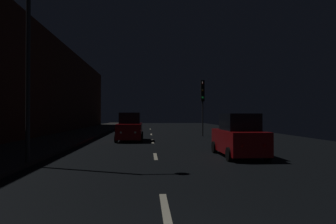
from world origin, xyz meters
name	(u,v)px	position (x,y,z in m)	size (l,w,h in m)	color
ground	(151,135)	(0.00, 24.50, -0.01)	(26.16, 84.00, 0.02)	black
sidewalk_left	(77,135)	(-6.88, 24.50, 0.07)	(4.40, 84.00, 0.15)	#33302D
building_facade_left	(33,80)	(-9.48, 21.00, 4.69)	(0.80, 63.00, 9.37)	#472319
lane_centerline	(152,141)	(0.00, 18.68, 0.01)	(0.16, 35.75, 0.01)	beige
traffic_light_far_right	(203,95)	(4.58, 23.08, 3.66)	(0.31, 0.46, 5.02)	#38383A
streetlamp_overhead	(40,25)	(-4.36, 8.26, 5.25)	(1.70, 0.44, 8.06)	#2D2D30
car_approaching_headlights	(130,128)	(-1.66, 18.71, 0.95)	(1.90, 4.12, 2.07)	maroon
car_parked_right_near	(239,137)	(3.78, 10.18, 0.90)	(1.80, 3.89, 1.96)	maroon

